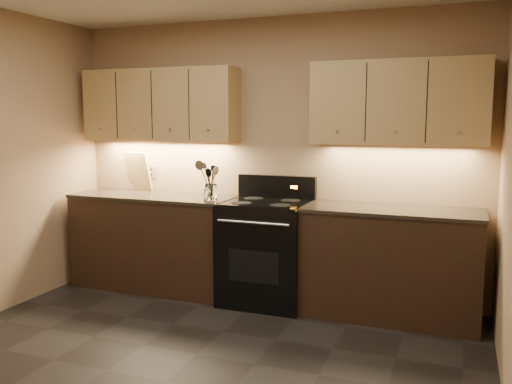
# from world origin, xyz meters

# --- Properties ---
(floor) EXTENTS (4.00, 4.00, 0.00)m
(floor) POSITION_xyz_m (0.00, 0.00, 0.00)
(floor) COLOR black
(floor) RESTS_ON ground
(wall_back) EXTENTS (4.00, 0.04, 2.60)m
(wall_back) POSITION_xyz_m (0.00, 2.00, 1.30)
(wall_back) COLOR #9A815A
(wall_back) RESTS_ON ground
(counter_left) EXTENTS (1.62, 0.62, 0.93)m
(counter_left) POSITION_xyz_m (-1.10, 1.70, 0.47)
(counter_left) COLOR black
(counter_left) RESTS_ON ground
(counter_right) EXTENTS (1.46, 0.62, 0.93)m
(counter_right) POSITION_xyz_m (1.18, 1.70, 0.47)
(counter_right) COLOR black
(counter_right) RESTS_ON ground
(stove) EXTENTS (0.76, 0.68, 1.14)m
(stove) POSITION_xyz_m (0.08, 1.68, 0.48)
(stove) COLOR black
(stove) RESTS_ON ground
(upper_cab_left) EXTENTS (1.60, 0.30, 0.70)m
(upper_cab_left) POSITION_xyz_m (-1.10, 1.85, 1.80)
(upper_cab_left) COLOR tan
(upper_cab_left) RESTS_ON wall_back
(upper_cab_right) EXTENTS (1.44, 0.30, 0.70)m
(upper_cab_right) POSITION_xyz_m (1.18, 1.85, 1.80)
(upper_cab_right) COLOR tan
(upper_cab_right) RESTS_ON wall_back
(outlet_plate) EXTENTS (0.08, 0.01, 0.12)m
(outlet_plate) POSITION_xyz_m (-1.30, 1.99, 1.12)
(outlet_plate) COLOR #B2B5BA
(outlet_plate) RESTS_ON wall_back
(utensil_crock) EXTENTS (0.14, 0.14, 0.15)m
(utensil_crock) POSITION_xyz_m (-0.42, 1.56, 1.00)
(utensil_crock) COLOR white
(utensil_crock) RESTS_ON counter_left
(cutting_board) EXTENTS (0.34, 0.19, 0.40)m
(cutting_board) POSITION_xyz_m (-1.44, 1.94, 1.13)
(cutting_board) COLOR tan
(cutting_board) RESTS_ON counter_left
(wooden_spoon) EXTENTS (0.15, 0.07, 0.31)m
(wooden_spoon) POSITION_xyz_m (-0.44, 1.55, 1.10)
(wooden_spoon) COLOR tan
(wooden_spoon) RESTS_ON utensil_crock
(black_spoon) EXTENTS (0.09, 0.16, 0.30)m
(black_spoon) POSITION_xyz_m (-0.43, 1.59, 1.09)
(black_spoon) COLOR black
(black_spoon) RESTS_ON utensil_crock
(black_turner) EXTENTS (0.10, 0.15, 0.33)m
(black_turner) POSITION_xyz_m (-0.41, 1.54, 1.10)
(black_turner) COLOR black
(black_turner) RESTS_ON utensil_crock
(steel_spatula) EXTENTS (0.16, 0.16, 0.37)m
(steel_spatula) POSITION_xyz_m (-0.40, 1.58, 1.12)
(steel_spatula) COLOR silver
(steel_spatula) RESTS_ON utensil_crock
(steel_skimmer) EXTENTS (0.21, 0.12, 0.37)m
(steel_skimmer) POSITION_xyz_m (-0.39, 1.55, 1.12)
(steel_skimmer) COLOR silver
(steel_skimmer) RESTS_ON utensil_crock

